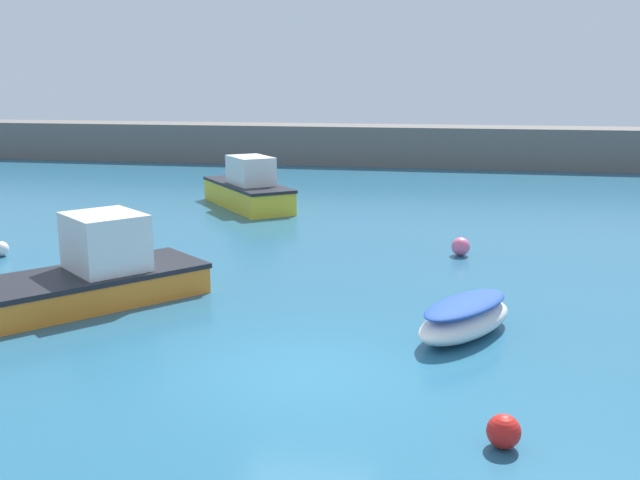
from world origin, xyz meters
TOP-DOWN VIEW (x-y plane):
  - ground_plane at (0.00, 0.00)m, footprint 120.00×120.00m
  - harbor_breakwater at (0.00, 33.31)m, footprint 67.73×3.79m
  - rowboat_with_red_cover at (2.84, 2.56)m, footprint 2.50×3.14m
  - motorboat_grey_hull at (-5.97, 16.45)m, footprint 5.04×5.63m
  - motorboat_with_cabin at (-5.73, 3.30)m, footprint 5.04×5.44m
  - mooring_buoy_pink at (2.72, 9.59)m, footprint 0.55×0.55m
  - mooring_buoy_white at (-10.78, 6.84)m, footprint 0.45×0.45m
  - mooring_buoy_red at (3.37, -2.01)m, footprint 0.50×0.50m

SIDE VIEW (x-z plane):
  - ground_plane at x=0.00m, z-range -0.20..0.00m
  - mooring_buoy_white at x=-10.78m, z-range 0.00..0.45m
  - mooring_buoy_red at x=3.37m, z-range 0.00..0.50m
  - mooring_buoy_pink at x=2.72m, z-range 0.00..0.55m
  - rowboat_with_red_cover at x=2.84m, z-range 0.00..0.79m
  - motorboat_with_cabin at x=-5.73m, z-range -0.34..1.75m
  - motorboat_grey_hull at x=-5.97m, z-range -0.31..1.84m
  - harbor_breakwater at x=0.00m, z-range 0.00..2.41m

